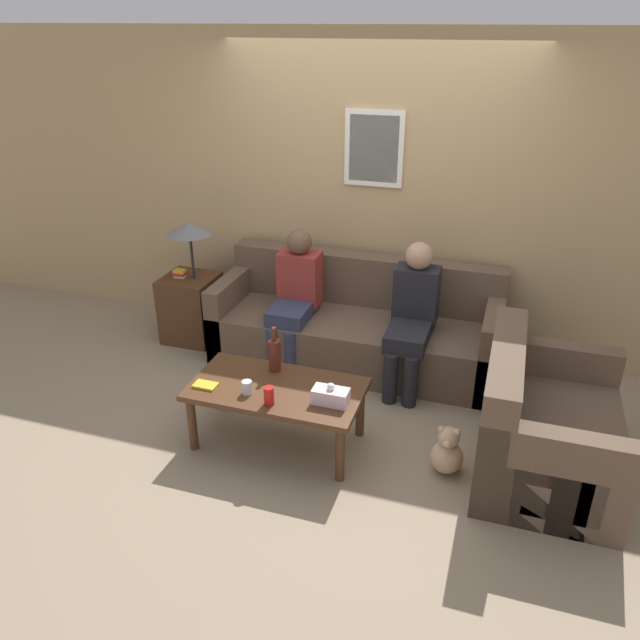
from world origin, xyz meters
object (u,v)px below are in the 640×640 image
(teddy_bear, at_px, (447,452))
(drinking_glass, at_px, (247,387))
(person_left, at_px, (295,293))
(coffee_table, at_px, (277,394))
(wine_bottle, at_px, (275,354))
(couch_main, at_px, (356,327))
(couch_side, at_px, (542,429))
(person_right, at_px, (412,312))

(teddy_bear, bearing_deg, drinking_glass, -172.13)
(person_left, bearing_deg, coffee_table, -75.97)
(wine_bottle, height_order, person_left, person_left)
(couch_main, xyz_separation_m, coffee_table, (-0.20, -1.29, 0.09))
(coffee_table, relative_size, drinking_glass, 12.61)
(coffee_table, distance_m, wine_bottle, 0.29)
(couch_side, xyz_separation_m, person_left, (-1.99, 0.89, 0.30))
(couch_main, relative_size, drinking_glass, 25.69)
(teddy_bear, bearing_deg, couch_side, 21.50)
(coffee_table, distance_m, drinking_glass, 0.23)
(coffee_table, bearing_deg, couch_side, 8.81)
(drinking_glass, bearing_deg, person_right, 55.09)
(wine_bottle, height_order, drinking_glass, wine_bottle)
(couch_main, height_order, wine_bottle, couch_main)
(person_left, bearing_deg, person_right, -4.29)
(coffee_table, xyz_separation_m, teddy_bear, (1.14, 0.04, -0.24))
(couch_main, relative_size, wine_bottle, 7.12)
(couch_side, distance_m, coffee_table, 1.72)
(wine_bottle, bearing_deg, couch_side, 1.99)
(coffee_table, height_order, teddy_bear, coffee_table)
(couch_main, relative_size, person_left, 2.12)
(wine_bottle, distance_m, teddy_bear, 1.31)
(drinking_glass, distance_m, teddy_bear, 1.35)
(coffee_table, xyz_separation_m, person_left, (-0.29, 1.16, 0.22))
(couch_main, xyz_separation_m, couch_side, (1.50, -1.03, 0.00))
(drinking_glass, distance_m, person_right, 1.49)
(couch_side, bearing_deg, wine_bottle, 91.99)
(coffee_table, bearing_deg, drinking_glass, -138.39)
(couch_main, distance_m, person_left, 0.60)
(couch_side, relative_size, person_left, 1.09)
(drinking_glass, height_order, person_right, person_right)
(coffee_table, height_order, person_left, person_left)
(teddy_bear, bearing_deg, person_right, 113.20)
(person_right, height_order, teddy_bear, person_right)
(couch_main, relative_size, teddy_bear, 7.00)
(coffee_table, relative_size, wine_bottle, 3.49)
(drinking_glass, distance_m, person_left, 1.30)
(coffee_table, distance_m, person_left, 1.21)
(person_left, bearing_deg, couch_side, -24.22)
(coffee_table, xyz_separation_m, person_right, (0.70, 1.08, 0.22))
(wine_bottle, xyz_separation_m, person_left, (-0.20, 0.96, 0.03))
(drinking_glass, bearing_deg, couch_side, 12.13)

